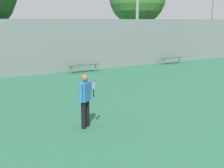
# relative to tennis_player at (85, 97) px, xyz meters

# --- Properties ---
(tennis_player) EXTENTS (0.56, 0.53, 1.61)m
(tennis_player) POSITION_rel_tennis_player_xyz_m (0.00, 0.00, 0.00)
(tennis_player) COLOR black
(tennis_player) RESTS_ON ground_plane
(bench_courtside_near) EXTENTS (1.95, 0.40, 0.48)m
(bench_courtside_near) POSITION_rel_tennis_player_xyz_m (11.72, 9.04, -0.48)
(bench_courtside_near) COLOR #28663D
(bench_courtside_near) RESTS_ON ground_plane
(bench_courtside_far) EXTENTS (2.07, 0.40, 0.48)m
(bench_courtside_far) POSITION_rel_tennis_player_xyz_m (4.51, 9.04, -0.48)
(bench_courtside_far) COLOR #28663D
(bench_courtside_far) RESTS_ON ground_plane
(back_fence) EXTENTS (32.25, 0.06, 3.22)m
(back_fence) POSITION_rel_tennis_player_xyz_m (3.36, 9.78, 0.69)
(back_fence) COLOR gray
(back_fence) RESTS_ON ground_plane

